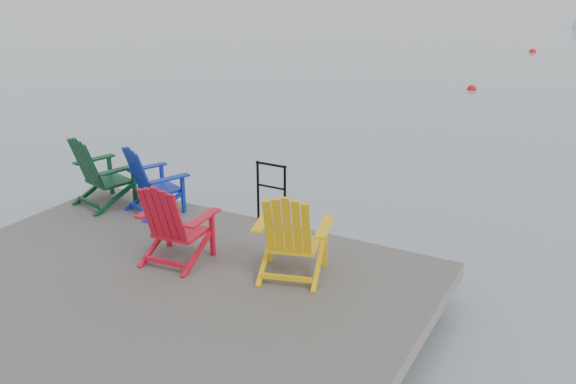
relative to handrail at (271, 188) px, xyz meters
The scene contains 9 objects.
ground 2.67m from the handrail, 95.83° to the right, with size 400.00×400.00×0.00m, color slate.
dock 2.56m from the handrail, 95.83° to the right, with size 6.00×5.00×1.40m.
handrail is the anchor object (origin of this frame).
chair_green 2.72m from the handrail, 166.27° to the right, with size 1.02×0.97×1.10m.
chair_blue 1.84m from the handrail, 165.05° to the right, with size 0.99×0.95×1.03m.
chair_red 1.70m from the handrail, 104.51° to the right, with size 0.90×0.84×1.06m.
chair_yellow 1.64m from the handrail, 51.52° to the right, with size 1.03×0.97×1.09m.
buoy_a 14.47m from the handrail, 91.75° to the left, with size 0.33×0.33×0.33m, color red.
buoy_b 25.96m from the handrail, 90.23° to the left, with size 0.37×0.37×0.37m, color #F6100E.
Camera 1 is at (4.35, -4.51, 3.95)m, focal length 38.00 mm.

